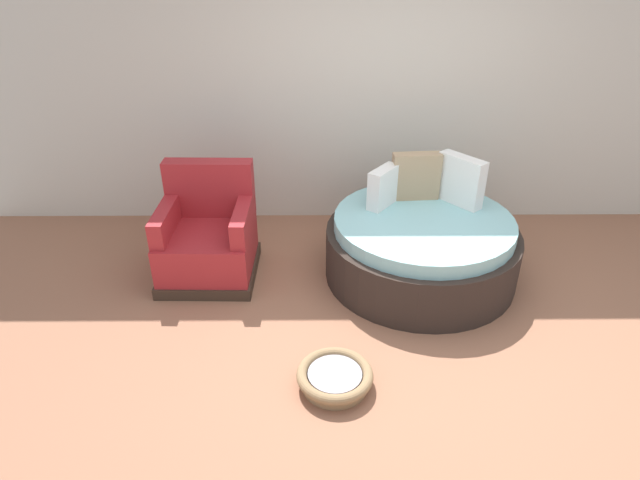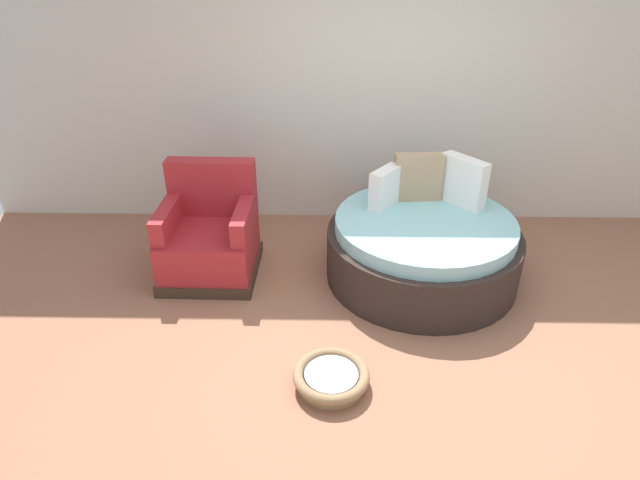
{
  "view_description": "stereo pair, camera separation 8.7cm",
  "coord_description": "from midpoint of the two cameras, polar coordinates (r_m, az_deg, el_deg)",
  "views": [
    {
      "loc": [
        -0.61,
        -3.09,
        2.66
      ],
      "look_at": [
        -0.59,
        0.56,
        0.55
      ],
      "focal_mm": 30.58,
      "sensor_mm": 36.0,
      "label": 1
    },
    {
      "loc": [
        -0.53,
        -3.09,
        2.66
      ],
      "look_at": [
        -0.59,
        0.56,
        0.55
      ],
      "focal_mm": 30.58,
      "sensor_mm": 36.0,
      "label": 2
    }
  ],
  "objects": [
    {
      "name": "back_wall",
      "position": [
        5.35,
        6.02,
        17.64
      ],
      "size": [
        8.0,
        0.12,
        3.06
      ],
      "primitive_type": "cube",
      "color": "beige",
      "rests_on": "ground_plane"
    },
    {
      "name": "pet_basket",
      "position": [
        3.71,
        0.87,
        -14.19
      ],
      "size": [
        0.51,
        0.51,
        0.13
      ],
      "color": "#8E704C",
      "rests_on": "ground_plane"
    },
    {
      "name": "red_armchair",
      "position": [
        4.78,
        -12.12,
        0.12
      ],
      "size": [
        0.81,
        0.81,
        0.94
      ],
      "color": "#38281E",
      "rests_on": "ground_plane"
    },
    {
      "name": "ground_plane",
      "position": [
        4.12,
        7.78,
        -10.68
      ],
      "size": [
        8.0,
        8.0,
        0.02
      ],
      "primitive_type": "cube",
      "color": "#936047"
    },
    {
      "name": "round_daybed",
      "position": [
        4.73,
        10.03,
        -0.56
      ],
      "size": [
        1.63,
        1.63,
        0.99
      ],
      "color": "#2D231E",
      "rests_on": "ground_plane"
    }
  ]
}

